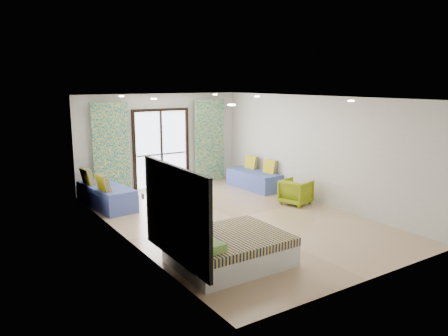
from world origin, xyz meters
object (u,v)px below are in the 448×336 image
daybed_left (106,195)px  coffee_table (177,180)px  bed (229,249)px  daybed_right (254,179)px  armchair (296,191)px

daybed_left → coffee_table: daybed_left is taller
daybed_left → bed: bearing=-88.9°
daybed_right → armchair: 1.91m
armchair → daybed_right: bearing=-19.7°
coffee_table → armchair: bearing=-50.9°
coffee_table → armchair: size_ratio=1.28×
coffee_table → armchair: coffee_table is taller
daybed_left → armchair: 4.73m
daybed_right → armchair: bearing=-96.7°
daybed_right → armchair: (-0.13, -1.91, 0.07)m
bed → daybed_left: 4.54m
daybed_left → armchair: size_ratio=2.90×
bed → armchair: bearing=31.9°
daybed_left → armchair: bearing=-36.7°
armchair → coffee_table: bearing=23.3°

